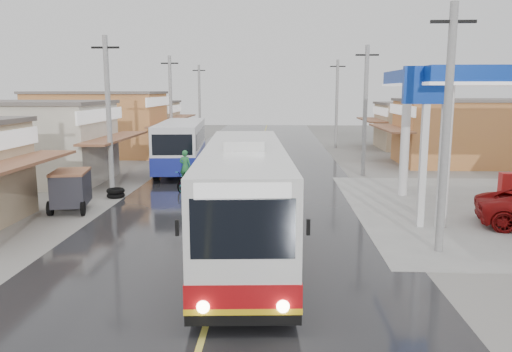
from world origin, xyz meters
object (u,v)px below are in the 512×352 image
object	(u,v)px
coach_bus	(244,197)
cyclist	(186,177)
tyre_stack	(116,193)
tricycle_near	(71,188)
second_bus	(181,145)

from	to	relation	value
coach_bus	cyclist	xyz separation A→B (m)	(-3.79, 10.03, -1.12)
coach_bus	tyre_stack	world-z (taller)	coach_bus
cyclist	tricycle_near	size ratio (longest dim) A/B	0.90
cyclist	tricycle_near	distance (m)	6.46
tricycle_near	tyre_stack	bearing A→B (deg)	59.02
coach_bus	tricycle_near	size ratio (longest dim) A/B	5.08
tyre_stack	coach_bus	bearing A→B (deg)	-49.01
second_bus	tyre_stack	size ratio (longest dim) A/B	11.02
cyclist	tyre_stack	size ratio (longest dim) A/B	2.44
cyclist	tyre_stack	xyz separation A→B (m)	(-3.21, -1.98, -0.49)
second_bus	cyclist	distance (m)	6.60
cyclist	tyre_stack	world-z (taller)	cyclist
second_bus	tyre_stack	world-z (taller)	second_bus
cyclist	tricycle_near	xyz separation A→B (m)	(-4.26, -4.85, 0.32)
second_bus	cyclist	bearing A→B (deg)	-82.08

